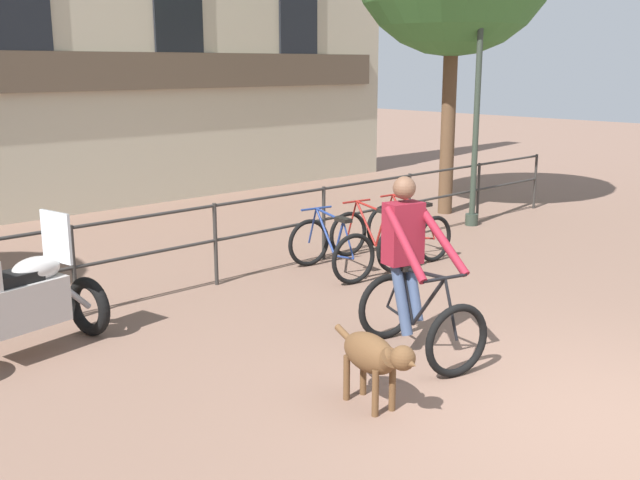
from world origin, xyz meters
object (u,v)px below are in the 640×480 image
at_px(street_lamp, 478,78).
at_px(parked_bicycle_mid_left, 371,239).
at_px(parked_bicycle_near_lamp, 331,248).
at_px(parked_bicycle_mid_right, 408,231).
at_px(dog, 374,356).
at_px(parked_motorcycle, 20,301).
at_px(cyclist_with_bike, 412,276).

bearing_deg(street_lamp, parked_bicycle_mid_left, -169.91).
distance_m(parked_bicycle_near_lamp, parked_bicycle_mid_right, 1.58).
xyz_separation_m(dog, parked_bicycle_mid_right, (4.08, 3.08, -0.09)).
bearing_deg(parked_motorcycle, parked_bicycle_mid_right, -99.53).
bearing_deg(parked_motorcycle, street_lamp, -95.74).
bearing_deg(dog, parked_bicycle_near_lamp, 58.75).
bearing_deg(street_lamp, parked_bicycle_mid_right, -166.65).
bearing_deg(dog, parked_bicycle_mid_left, 50.90).
relative_size(dog, parked_bicycle_near_lamp, 0.82).
height_order(cyclist_with_bike, parked_bicycle_mid_right, cyclist_with_bike).
bearing_deg(parked_motorcycle, parked_bicycle_near_lamp, -99.28).
height_order(dog, parked_motorcycle, parked_motorcycle).
distance_m(parked_bicycle_mid_right, street_lamp, 3.25).
bearing_deg(dog, street_lamp, 37.20).
xyz_separation_m(parked_motorcycle, parked_bicycle_mid_left, (4.92, 0.07, -0.20)).
xyz_separation_m(cyclist_with_bike, parked_motorcycle, (-2.80, 2.43, -0.20)).
height_order(dog, parked_bicycle_near_lamp, parked_bicycle_near_lamp).
height_order(dog, street_lamp, street_lamp).
xyz_separation_m(cyclist_with_bike, street_lamp, (5.29, 3.06, 1.74)).
bearing_deg(parked_motorcycle, parked_bicycle_mid_left, -99.42).
bearing_deg(street_lamp, parked_bicycle_near_lamp, -171.90).
bearing_deg(street_lamp, cyclist_with_bike, -149.98).
bearing_deg(parked_bicycle_mid_right, dog, 41.68).
bearing_deg(street_lamp, dog, -150.56).
bearing_deg(parked_bicycle_near_lamp, street_lamp, -161.93).
bearing_deg(parked_bicycle_mid_left, dog, 51.25).
bearing_deg(parked_bicycle_mid_left, street_lamp, -161.80).
bearing_deg(parked_bicycle_mid_right, parked_bicycle_near_lamp, 4.63).
xyz_separation_m(cyclist_with_bike, parked_bicycle_mid_left, (2.12, 2.49, -0.41)).
xyz_separation_m(parked_bicycle_mid_left, street_lamp, (3.17, 0.56, 2.14)).
relative_size(dog, parked_bicycle_mid_right, 0.86).
xyz_separation_m(parked_bicycle_near_lamp, street_lamp, (3.96, 0.56, 2.14)).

